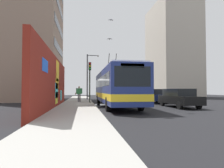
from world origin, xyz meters
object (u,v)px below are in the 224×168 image
(parked_car_navy, at_px, (155,96))
(pedestrian_midblock, at_px, (79,93))
(parked_car_white, at_px, (140,95))
(street_lamp, at_px, (89,73))
(parked_car_black, at_px, (179,98))
(traffic_light, at_px, (90,75))
(city_bus, at_px, (115,86))

(parked_car_navy, bearing_deg, pedestrian_midblock, 82.55)
(parked_car_white, height_order, pedestrian_midblock, pedestrian_midblock)
(parked_car_navy, height_order, street_lamp, street_lamp)
(parked_car_black, relative_size, traffic_light, 1.13)
(street_lamp, bearing_deg, city_bus, -168.89)
(parked_car_black, bearing_deg, pedestrian_midblock, 51.82)
(parked_car_black, relative_size, parked_car_white, 1.12)
(parked_car_black, distance_m, street_lamp, 14.54)
(parked_car_black, height_order, parked_car_navy, same)
(city_bus, xyz_separation_m, pedestrian_midblock, (4.88, 3.29, -0.62))
(pedestrian_midblock, height_order, street_lamp, street_lamp)
(city_bus, relative_size, parked_car_navy, 3.05)
(parked_car_navy, distance_m, pedestrian_midblock, 8.57)
(parked_car_black, bearing_deg, street_lamp, 30.66)
(city_bus, relative_size, parked_car_black, 2.56)
(city_bus, height_order, parked_car_black, city_bus)
(pedestrian_midblock, bearing_deg, parked_car_navy, -97.45)
(city_bus, height_order, street_lamp, street_lamp)
(parked_car_navy, distance_m, traffic_light, 7.68)
(parked_car_black, xyz_separation_m, traffic_light, (5.24, 7.35, 2.21))
(street_lamp, bearing_deg, pedestrian_midblock, 167.41)
(city_bus, distance_m, parked_car_white, 10.67)
(city_bus, height_order, traffic_light, city_bus)
(traffic_light, xyz_separation_m, street_lamp, (6.99, -0.10, 0.82))
(parked_car_navy, bearing_deg, parked_car_white, -0.00)
(parked_car_navy, relative_size, traffic_light, 0.95)
(city_bus, relative_size, parked_car_white, 2.88)
(parked_car_navy, distance_m, street_lamp, 10.31)
(parked_car_navy, bearing_deg, street_lamp, 47.41)
(parked_car_black, height_order, street_lamp, street_lamp)
(parked_car_white, bearing_deg, traffic_light, 128.37)
(pedestrian_midblock, xyz_separation_m, street_lamp, (5.56, -1.24, 2.68))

